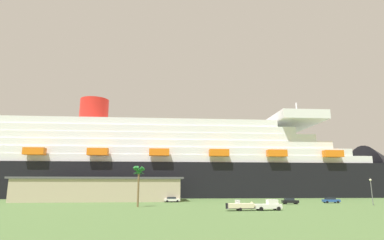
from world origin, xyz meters
name	(u,v)px	position (x,y,z in m)	size (l,w,h in m)	color
ground_plane	(218,201)	(0.00, 30.00, 0.00)	(600.00, 600.00, 0.00)	#4C6B38
cruise_ship	(166,166)	(-19.49, 65.87, 13.80)	(249.86, 47.00, 53.39)	black
terminal_building	(102,189)	(-39.17, 29.77, 3.86)	(54.96, 23.69, 7.68)	#B7A88C
pickup_truck	(269,205)	(5.66, -12.39, 1.04)	(5.80, 2.80, 2.20)	white
small_boat_on_trailer	(243,206)	(0.19, -13.03, 0.97)	(7.33, 2.43, 2.15)	#595960
palm_tree	(139,173)	(-22.86, -1.07, 7.99)	(3.18, 3.30, 9.71)	brown
street_lamp	(371,188)	(37.43, 3.53, 4.51)	(0.56, 0.56, 6.77)	slate
parked_car_white_van	(172,199)	(-15.35, 20.92, 0.84)	(4.96, 2.57, 1.58)	white
parked_car_black_coupe	(290,201)	(17.70, 9.68, 0.83)	(4.53, 2.31, 1.58)	black
parked_car_blue_suv	(331,200)	(31.56, 14.54, 0.84)	(4.83, 2.25, 1.58)	#264C99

